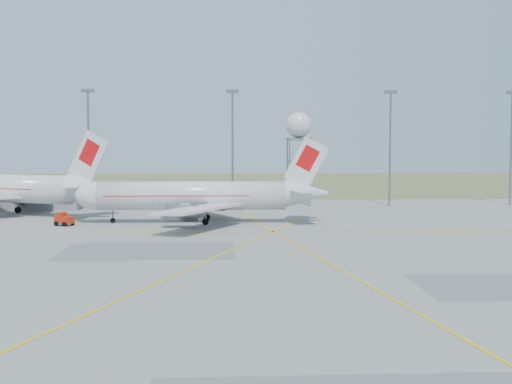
{
  "coord_description": "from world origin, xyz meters",
  "views": [
    {
      "loc": [
        -12.85,
        -59.19,
        11.32
      ],
      "look_at": [
        -7.32,
        40.0,
        4.37
      ],
      "focal_mm": 50.0,
      "sensor_mm": 36.0,
      "label": 1
    }
  ],
  "objects": [
    {
      "name": "grass_strip",
      "position": [
        0.0,
        140.0,
        0.01
      ],
      "size": [
        400.0,
        120.0,
        0.03
      ],
      "primitive_type": "cube",
      "color": "olive",
      "rests_on": "ground"
    },
    {
      "name": "mast_b",
      "position": [
        -10.0,
        66.0,
        12.07
      ],
      "size": [
        2.2,
        0.5,
        20.5
      ],
      "color": "slate",
      "rests_on": "ground"
    },
    {
      "name": "baggage_tug",
      "position": [
        -33.56,
        38.29,
        0.68
      ],
      "size": [
        2.77,
        2.69,
        1.8
      ],
      "rotation": [
        0.0,
        0.0,
        -0.54
      ],
      "color": "#AB250C",
      "rests_on": "ground"
    },
    {
      "name": "mast_a",
      "position": [
        -35.0,
        66.0,
        12.07
      ],
      "size": [
        2.2,
        0.5,
        20.5
      ],
      "color": "slate",
      "rests_on": "ground"
    },
    {
      "name": "ground",
      "position": [
        0.0,
        0.0,
        0.0
      ],
      "size": [
        400.0,
        400.0,
        0.0
      ],
      "primitive_type": "plane",
      "color": "gray",
      "rests_on": "ground"
    },
    {
      "name": "mast_d",
      "position": [
        40.0,
        66.0,
        12.07
      ],
      "size": [
        2.2,
        0.5,
        20.5
      ],
      "color": "slate",
      "rests_on": "ground"
    },
    {
      "name": "fire_truck",
      "position": [
        -12.09,
        60.08,
        1.66
      ],
      "size": [
        9.09,
        5.51,
        3.45
      ],
      "rotation": [
        0.0,
        0.0,
        0.32
      ],
      "color": "gold",
      "rests_on": "ground"
    },
    {
      "name": "radar_tower",
      "position": [
        1.89,
        67.91,
        9.37
      ],
      "size": [
        4.61,
        4.61,
        16.69
      ],
      "color": "slate",
      "rests_on": "ground"
    },
    {
      "name": "mast_c",
      "position": [
        18.0,
        66.0,
        12.07
      ],
      "size": [
        2.2,
        0.5,
        20.5
      ],
      "color": "slate",
      "rests_on": "ground"
    },
    {
      "name": "airliner_main",
      "position": [
        -15.71,
        40.97,
        3.73
      ],
      "size": [
        35.75,
        34.77,
        12.17
      ],
      "rotation": [
        0.0,
        0.0,
        3.12
      ],
      "color": "silver",
      "rests_on": "ground"
    },
    {
      "name": "building_grey",
      "position": [
        -45.0,
        64.0,
        1.97
      ],
      "size": [
        19.0,
        10.0,
        3.9
      ],
      "color": "gray",
      "rests_on": "ground"
    }
  ]
}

